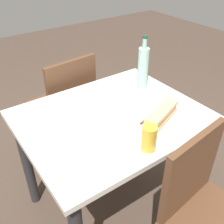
{
  "coord_description": "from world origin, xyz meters",
  "views": [
    {
      "loc": [
        -0.67,
        -0.95,
        1.55
      ],
      "look_at": [
        0.0,
        0.0,
        0.76
      ],
      "focal_mm": 42.3,
      "sensor_mm": 36.0,
      "label": 1
    }
  ],
  "objects_px": {
    "chair_far": "(67,104)",
    "plate_near": "(160,122)",
    "baguette_sandwich_near": "(161,115)",
    "knife_near": "(149,117)",
    "beer_glass": "(149,138)",
    "dining_table": "(112,134)",
    "chair_near": "(204,210)",
    "water_bottle": "(143,68)"
  },
  "relations": [
    {
      "from": "chair_far",
      "to": "plate_near",
      "type": "distance_m",
      "value": 0.84
    },
    {
      "from": "plate_near",
      "to": "baguette_sandwich_near",
      "type": "relative_size",
      "value": 1.0
    },
    {
      "from": "baguette_sandwich_near",
      "to": "knife_near",
      "type": "height_order",
      "value": "baguette_sandwich_near"
    },
    {
      "from": "beer_glass",
      "to": "dining_table",
      "type": "bearing_deg",
      "value": 86.29
    },
    {
      "from": "chair_near",
      "to": "knife_near",
      "type": "xyz_separation_m",
      "value": [
        0.04,
        0.44,
        0.25
      ]
    },
    {
      "from": "chair_far",
      "to": "chair_near",
      "type": "height_order",
      "value": "same"
    },
    {
      "from": "dining_table",
      "to": "knife_near",
      "type": "relative_size",
      "value": 5.44
    },
    {
      "from": "plate_near",
      "to": "beer_glass",
      "type": "height_order",
      "value": "beer_glass"
    },
    {
      "from": "water_bottle",
      "to": "beer_glass",
      "type": "relative_size",
      "value": 2.71
    },
    {
      "from": "plate_near",
      "to": "water_bottle",
      "type": "distance_m",
      "value": 0.4
    },
    {
      "from": "chair_far",
      "to": "baguette_sandwich_near",
      "type": "bearing_deg",
      "value": -78.8
    },
    {
      "from": "dining_table",
      "to": "plate_near",
      "type": "relative_size",
      "value": 3.75
    },
    {
      "from": "chair_near",
      "to": "plate_near",
      "type": "relative_size",
      "value": 3.41
    },
    {
      "from": "knife_near",
      "to": "water_bottle",
      "type": "distance_m",
      "value": 0.37
    },
    {
      "from": "dining_table",
      "to": "knife_near",
      "type": "xyz_separation_m",
      "value": [
        0.13,
        -0.15,
        0.15
      ]
    },
    {
      "from": "dining_table",
      "to": "baguette_sandwich_near",
      "type": "bearing_deg",
      "value": -50.82
    },
    {
      "from": "knife_near",
      "to": "water_bottle",
      "type": "xyz_separation_m",
      "value": [
        0.2,
        0.29,
        0.12
      ]
    },
    {
      "from": "chair_far",
      "to": "plate_near",
      "type": "bearing_deg",
      "value": -78.8
    },
    {
      "from": "dining_table",
      "to": "chair_near",
      "type": "distance_m",
      "value": 0.6
    },
    {
      "from": "baguette_sandwich_near",
      "to": "beer_glass",
      "type": "height_order",
      "value": "beer_glass"
    },
    {
      "from": "chair_near",
      "to": "dining_table",
      "type": "bearing_deg",
      "value": 99.17
    },
    {
      "from": "dining_table",
      "to": "beer_glass",
      "type": "bearing_deg",
      "value": -93.71
    },
    {
      "from": "chair_near",
      "to": "baguette_sandwich_near",
      "type": "distance_m",
      "value": 0.48
    },
    {
      "from": "knife_near",
      "to": "dining_table",
      "type": "bearing_deg",
      "value": 131.53
    },
    {
      "from": "dining_table",
      "to": "chair_far",
      "type": "xyz_separation_m",
      "value": [
        0.01,
        0.59,
        -0.1
      ]
    },
    {
      "from": "chair_near",
      "to": "baguette_sandwich_near",
      "type": "bearing_deg",
      "value": 79.91
    },
    {
      "from": "dining_table",
      "to": "chair_far",
      "type": "height_order",
      "value": "chair_far"
    },
    {
      "from": "dining_table",
      "to": "baguette_sandwich_near",
      "type": "distance_m",
      "value": 0.31
    },
    {
      "from": "water_bottle",
      "to": "beer_glass",
      "type": "xyz_separation_m",
      "value": [
        -0.35,
        -0.45,
        -0.08
      ]
    },
    {
      "from": "knife_near",
      "to": "water_bottle",
      "type": "bearing_deg",
      "value": 55.76
    },
    {
      "from": "beer_glass",
      "to": "plate_near",
      "type": "bearing_deg",
      "value": 31.25
    },
    {
      "from": "chair_far",
      "to": "plate_near",
      "type": "xyz_separation_m",
      "value": [
        0.16,
        -0.79,
        0.24
      ]
    },
    {
      "from": "baguette_sandwich_near",
      "to": "knife_near",
      "type": "bearing_deg",
      "value": 121.35
    },
    {
      "from": "plate_near",
      "to": "dining_table",
      "type": "bearing_deg",
      "value": 129.18
    },
    {
      "from": "baguette_sandwich_near",
      "to": "beer_glass",
      "type": "relative_size",
      "value": 2.1
    },
    {
      "from": "beer_glass",
      "to": "chair_far",
      "type": "bearing_deg",
      "value": 88.23
    },
    {
      "from": "dining_table",
      "to": "chair_far",
      "type": "distance_m",
      "value": 0.6
    },
    {
      "from": "dining_table",
      "to": "water_bottle",
      "type": "height_order",
      "value": "water_bottle"
    },
    {
      "from": "plate_near",
      "to": "water_bottle",
      "type": "height_order",
      "value": "water_bottle"
    },
    {
      "from": "baguette_sandwich_near",
      "to": "water_bottle",
      "type": "bearing_deg",
      "value": 64.01
    },
    {
      "from": "chair_near",
      "to": "knife_near",
      "type": "relative_size",
      "value": 4.95
    },
    {
      "from": "chair_far",
      "to": "baguette_sandwich_near",
      "type": "relative_size",
      "value": 3.39
    }
  ]
}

